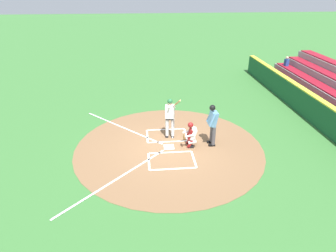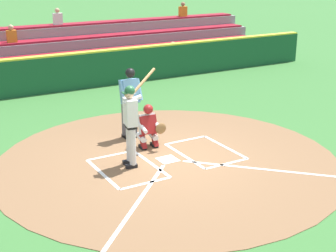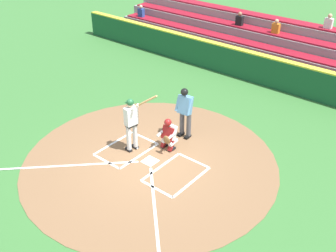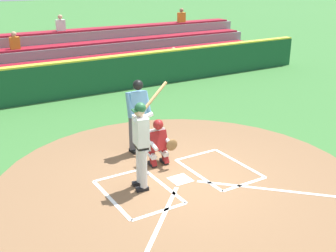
{
  "view_description": "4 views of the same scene",
  "coord_description": "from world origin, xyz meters",
  "px_view_note": "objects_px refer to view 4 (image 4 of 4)",
  "views": [
    {
      "loc": [
        -10.7,
        1.05,
        6.37
      ],
      "look_at": [
        -0.28,
        0.07,
        1.16
      ],
      "focal_mm": 30.99,
      "sensor_mm": 36.0,
      "label": 1
    },
    {
      "loc": [
        5.39,
        9.35,
        4.48
      ],
      "look_at": [
        0.07,
        0.13,
        0.89
      ],
      "focal_mm": 53.26,
      "sensor_mm": 36.0,
      "label": 2
    },
    {
      "loc": [
        -7.06,
        7.64,
        7.5
      ],
      "look_at": [
        -0.01,
        -0.89,
        0.9
      ],
      "focal_mm": 43.21,
      "sensor_mm": 36.0,
      "label": 3
    },
    {
      "loc": [
        4.56,
        6.96,
        4.31
      ],
      "look_at": [
        -0.36,
        -1.11,
        0.84
      ],
      "focal_mm": 45.59,
      "sensor_mm": 36.0,
      "label": 4
    }
  ],
  "objects_px": {
    "batter": "(141,139)",
    "baseball": "(144,183)",
    "catcher": "(158,141)",
    "plate_umpire": "(137,111)"
  },
  "relations": [
    {
      "from": "baseball",
      "to": "plate_umpire",
      "type": "bearing_deg",
      "value": -113.89
    },
    {
      "from": "catcher",
      "to": "baseball",
      "type": "bearing_deg",
      "value": 41.97
    },
    {
      "from": "batter",
      "to": "plate_umpire",
      "type": "bearing_deg",
      "value": -115.17
    },
    {
      "from": "batter",
      "to": "catcher",
      "type": "relative_size",
      "value": 1.88
    },
    {
      "from": "catcher",
      "to": "baseball",
      "type": "distance_m",
      "value": 1.17
    },
    {
      "from": "batter",
      "to": "catcher",
      "type": "height_order",
      "value": "batter"
    },
    {
      "from": "plate_umpire",
      "to": "baseball",
      "type": "xyz_separation_m",
      "value": [
        0.72,
        1.62,
        -1.04
      ]
    },
    {
      "from": "batter",
      "to": "catcher",
      "type": "distance_m",
      "value": 1.28
    },
    {
      "from": "batter",
      "to": "baseball",
      "type": "relative_size",
      "value": 28.76
    },
    {
      "from": "batter",
      "to": "baseball",
      "type": "bearing_deg",
      "value": -131.79
    }
  ]
}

